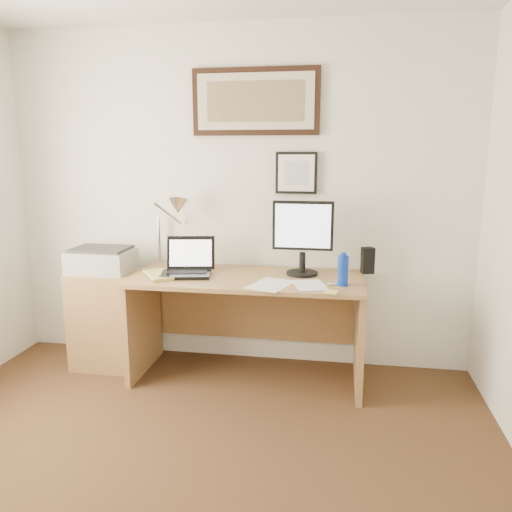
% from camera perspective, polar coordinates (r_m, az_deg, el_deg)
% --- Properties ---
extents(wall_back, '(3.50, 0.02, 2.50)m').
position_cam_1_polar(wall_back, '(3.77, -2.26, 6.49)').
color(wall_back, white).
rests_on(wall_back, ground).
extents(side_cabinet, '(0.50, 0.40, 0.73)m').
position_cam_1_polar(side_cabinet, '(3.95, -16.41, -6.89)').
color(side_cabinet, olive).
rests_on(side_cabinet, floor).
extents(water_bottle, '(0.07, 0.07, 0.20)m').
position_cam_1_polar(water_bottle, '(3.26, 9.92, -1.65)').
color(water_bottle, '#0D2EAA').
rests_on(water_bottle, desk).
extents(bottle_cap, '(0.04, 0.04, 0.02)m').
position_cam_1_polar(bottle_cap, '(3.24, 9.99, 0.24)').
color(bottle_cap, '#0D2EAA').
rests_on(bottle_cap, water_bottle).
extents(speaker, '(0.10, 0.09, 0.19)m').
position_cam_1_polar(speaker, '(3.63, 12.64, -0.49)').
color(speaker, black).
rests_on(speaker, desk).
extents(paper_sheet_a, '(0.32, 0.39, 0.00)m').
position_cam_1_polar(paper_sheet_a, '(3.25, 1.67, -3.29)').
color(paper_sheet_a, white).
rests_on(paper_sheet_a, desk).
extents(paper_sheet_b, '(0.26, 0.32, 0.00)m').
position_cam_1_polar(paper_sheet_b, '(3.26, 6.15, -3.32)').
color(paper_sheet_b, white).
rests_on(paper_sheet_b, desk).
extents(sticky_pad, '(0.09, 0.09, 0.01)m').
position_cam_1_polar(sticky_pad, '(3.10, 8.58, -4.10)').
color(sticky_pad, '#E9D36E').
rests_on(sticky_pad, desk).
extents(marker_pen, '(0.14, 0.06, 0.02)m').
position_cam_1_polar(marker_pen, '(3.29, 9.40, -3.15)').
color(marker_pen, white).
rests_on(marker_pen, desk).
extents(book, '(0.36, 0.38, 0.02)m').
position_cam_1_polar(book, '(3.51, -12.25, -2.28)').
color(book, '#C3BC5C').
rests_on(book, desk).
extents(desk, '(1.60, 0.70, 0.75)m').
position_cam_1_polar(desk, '(3.61, -0.74, -5.66)').
color(desk, olive).
rests_on(desk, floor).
extents(laptop, '(0.38, 0.35, 0.26)m').
position_cam_1_polar(laptop, '(3.54, -7.82, -1.20)').
color(laptop, black).
rests_on(laptop, desk).
extents(lcd_monitor, '(0.42, 0.22, 0.52)m').
position_cam_1_polar(lcd_monitor, '(3.47, 5.37, 2.50)').
color(lcd_monitor, black).
rests_on(lcd_monitor, desk).
extents(printer, '(0.44, 0.34, 0.18)m').
position_cam_1_polar(printer, '(3.85, -17.25, -0.41)').
color(printer, '#A2A2A4').
rests_on(printer, side_cabinet).
extents(desk_lamp, '(0.29, 0.27, 0.53)m').
position_cam_1_polar(desk_lamp, '(3.70, -9.09, 5.28)').
color(desk_lamp, white).
rests_on(desk_lamp, desk).
extents(picture_large, '(0.92, 0.04, 0.47)m').
position_cam_1_polar(picture_large, '(3.71, -0.07, 17.24)').
color(picture_large, black).
rests_on(picture_large, wall_back).
extents(picture_small, '(0.30, 0.03, 0.30)m').
position_cam_1_polar(picture_small, '(3.66, 4.63, 9.45)').
color(picture_small, black).
rests_on(picture_small, wall_back).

